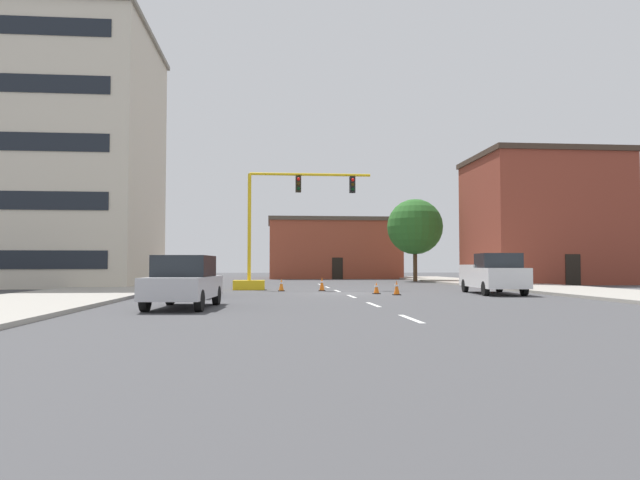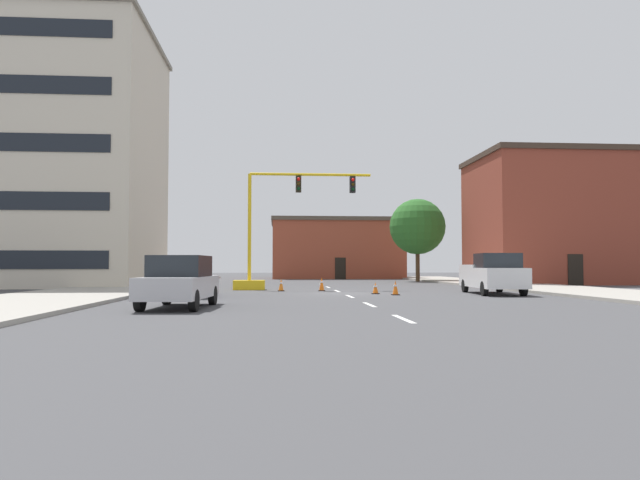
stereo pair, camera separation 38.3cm
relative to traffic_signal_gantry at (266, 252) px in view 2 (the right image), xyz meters
The scene contains 21 objects.
ground_plane 6.34m from the traffic_signal_gantry, 48.73° to the right, with size 160.00×160.00×0.00m, color #424244.
sidewalk_left 9.54m from the traffic_signal_gantry, 157.76° to the left, with size 6.00×56.00×0.14m, color #9E998E.
sidewalk_right 16.98m from the traffic_signal_gantry, 12.07° to the left, with size 6.00×56.00×0.14m, color #9E998E.
lane_stripe_seg_0 19.02m from the traffic_signal_gantry, 77.99° to the right, with size 0.16×2.40×0.01m, color silver.
lane_stripe_seg_1 13.73m from the traffic_signal_gantry, 73.15° to the right, with size 0.16×2.40×0.01m, color silver.
lane_stripe_seg_2 8.72m from the traffic_signal_gantry, 62.27° to the right, with size 0.16×2.40×0.01m, color silver.
lane_stripe_seg_3 4.91m from the traffic_signal_gantry, 26.71° to the right, with size 0.16×2.40×0.01m, color silver.
lane_stripe_seg_4 5.71m from the traffic_signal_gantry, 41.86° to the left, with size 0.16×2.40×0.01m, color silver.
lane_stripe_seg_5 10.08m from the traffic_signal_gantry, 66.46° to the left, with size 0.16×2.40×0.01m, color silver.
building_tall_left 17.63m from the traffic_signal_gantry, 152.03° to the left, with size 12.77×12.77×17.72m.
building_brick_center 30.26m from the traffic_signal_gantry, 76.46° to the left, with size 14.02×10.24×6.42m.
building_row_right 23.68m from the traffic_signal_gantry, 24.18° to the left, with size 10.65×9.15×10.01m.
traffic_signal_gantry is the anchor object (origin of this frame).
tree_right_far 20.67m from the traffic_signal_gantry, 50.93° to the left, with size 4.87×4.87×7.24m.
pickup_truck_white 12.73m from the traffic_signal_gantry, 27.85° to the right, with size 2.45×5.55×1.99m.
sedan_navy_near_left 8.05m from the traffic_signal_gantry, 115.96° to the right, with size 2.02×4.57×1.74m.
sedan_silver_mid_left 14.35m from the traffic_signal_gantry, 100.60° to the right, with size 2.20×4.63×1.74m.
traffic_cone_roadside_a 7.89m from the traffic_signal_gantry, 44.33° to the right, with size 0.36×0.36×0.59m.
traffic_cone_roadside_b 9.19m from the traffic_signal_gantry, 46.11° to the right, with size 0.36×0.36×0.71m.
traffic_cone_roadside_c 4.01m from the traffic_signal_gantry, 30.44° to the right, with size 0.36×0.36×0.78m.
traffic_cone_roadside_d 2.74m from the traffic_signal_gantry, 65.09° to the right, with size 0.36×0.36×0.70m.
Camera 2 is at (-3.36, -29.02, 1.42)m, focal length 32.27 mm.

